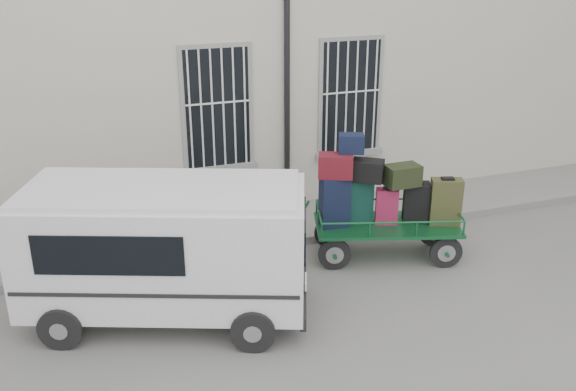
# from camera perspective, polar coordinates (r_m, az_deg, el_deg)

# --- Properties ---
(ground) EXTENTS (80.00, 80.00, 0.00)m
(ground) POSITION_cam_1_polar(r_m,az_deg,el_deg) (10.30, 0.44, -8.17)
(ground) COLOR slate
(ground) RESTS_ON ground
(building) EXTENTS (24.00, 5.15, 6.00)m
(building) POSITION_cam_1_polar(r_m,az_deg,el_deg) (14.37, -7.32, 13.02)
(building) COLOR beige
(building) RESTS_ON ground
(sidewalk) EXTENTS (24.00, 1.70, 0.15)m
(sidewalk) POSITION_cam_1_polar(r_m,az_deg,el_deg) (12.12, -3.16, -2.97)
(sidewalk) COLOR slate
(sidewalk) RESTS_ON ground
(luggage_cart) EXTENTS (2.90, 1.78, 2.20)m
(luggage_cart) POSITION_cam_1_polar(r_m,az_deg,el_deg) (10.93, 8.29, -0.61)
(luggage_cart) COLOR black
(luggage_cart) RESTS_ON ground
(van) EXTENTS (4.32, 2.99, 2.02)m
(van) POSITION_cam_1_polar(r_m,az_deg,el_deg) (9.20, -10.95, -4.29)
(van) COLOR silver
(van) RESTS_ON ground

